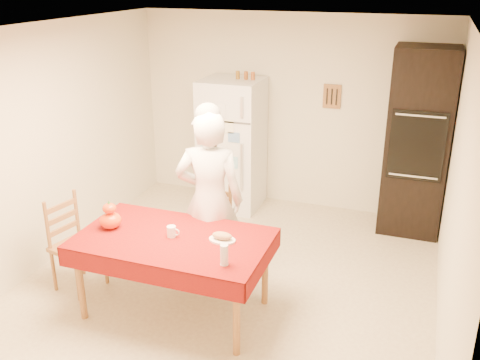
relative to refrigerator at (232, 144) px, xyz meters
The scene contains 17 objects.
floor 2.16m from the refrigerator, 70.93° to the right, with size 4.50×4.50×0.00m, color tan.
room_shell 2.13m from the refrigerator, 70.89° to the right, with size 4.02×4.52×2.51m.
refrigerator is the anchor object (origin of this frame).
oven_cabinet 2.29m from the refrigerator, ahead, with size 0.70×0.62×2.20m.
dining_table 2.49m from the refrigerator, 81.74° to the right, with size 1.70×1.00×0.76m.
chair_far 1.73m from the refrigerator, 77.28° to the right, with size 0.44×0.42×0.95m.
chair_left 2.55m from the refrigerator, 107.94° to the right, with size 0.48×0.50×0.95m.
seated_woman 1.96m from the refrigerator, 75.90° to the right, with size 0.66×0.43×1.80m, color silver.
coffee_mug 2.48m from the refrigerator, 82.09° to the right, with size 0.08×0.08×0.10m, color white.
pumpkin_lower 2.50m from the refrigerator, 95.98° to the right, with size 0.20×0.20×0.15m, color #D64305.
pumpkin_upper 2.50m from the refrigerator, 95.98° to the right, with size 0.12×0.12×0.09m, color red.
wine_glass 2.91m from the refrigerator, 70.80° to the right, with size 0.07×0.07×0.18m, color silver.
bread_plate 2.51m from the refrigerator, 71.56° to the right, with size 0.24×0.24×0.02m, color white.
bread_loaf 2.51m from the refrigerator, 71.56° to the right, with size 0.18×0.10×0.06m, color #9B7E4C.
spice_jar_left 0.90m from the refrigerator, 40.00° to the left, with size 0.05×0.05×0.10m, color brown.
spice_jar_mid 0.92m from the refrigerator, 16.58° to the left, with size 0.05×0.05×0.10m, color brown.
spice_jar_right 0.94m from the refrigerator, 10.98° to the left, with size 0.05×0.05×0.10m, color #984B1B.
Camera 1 is at (1.68, -4.35, 2.95)m, focal length 40.00 mm.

